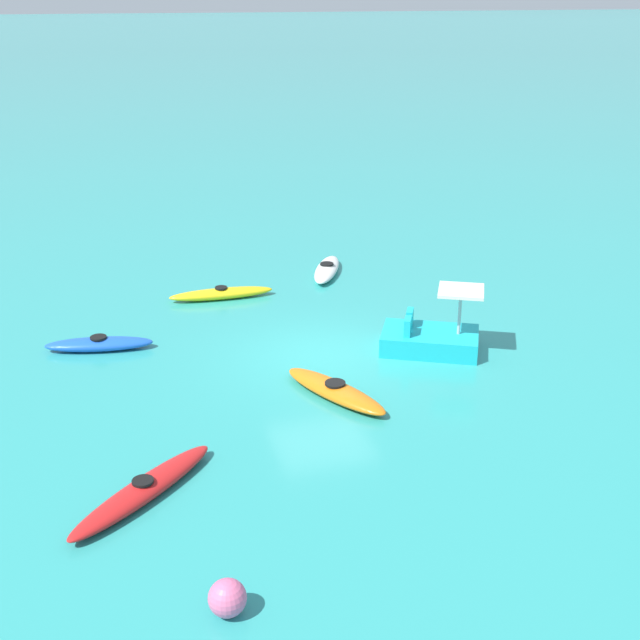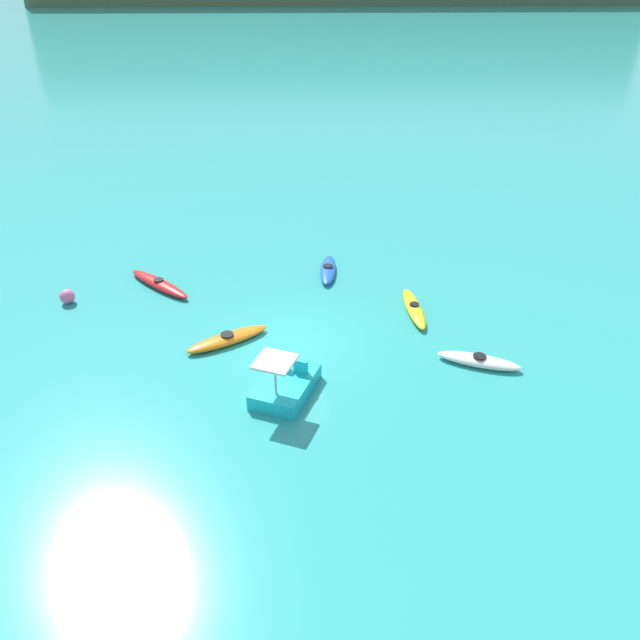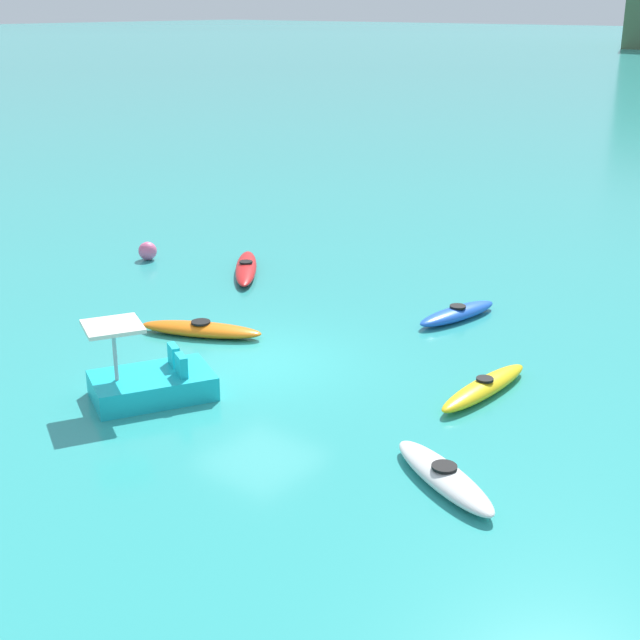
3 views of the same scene
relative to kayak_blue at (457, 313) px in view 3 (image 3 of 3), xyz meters
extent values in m
plane|color=teal|center=(-1.96, -5.30, -0.16)|extent=(600.00, 600.00, 0.00)
ellipsoid|color=blue|center=(0.00, 0.00, 0.00)|extent=(1.10, 2.77, 0.32)
cylinder|color=black|center=(0.00, 0.00, 0.18)|extent=(0.48, 0.48, 0.05)
ellipsoid|color=orange|center=(-4.19, -4.96, 0.00)|extent=(3.06, 2.00, 0.32)
cylinder|color=black|center=(-4.19, -4.96, 0.18)|extent=(0.62, 0.62, 0.05)
ellipsoid|color=red|center=(-7.00, -0.47, 0.00)|extent=(2.85, 3.08, 0.32)
cylinder|color=black|center=(-7.00, -0.47, 0.18)|extent=(0.55, 0.55, 0.05)
ellipsoid|color=white|center=(4.13, -7.27, 0.00)|extent=(2.76, 1.79, 0.32)
cylinder|color=black|center=(4.13, -7.27, 0.18)|extent=(0.58, 0.58, 0.05)
ellipsoid|color=yellow|center=(2.83, -3.63, 0.00)|extent=(0.64, 3.07, 0.32)
cylinder|color=black|center=(2.83, -3.63, 0.18)|extent=(0.37, 0.37, 0.05)
cube|color=#19B7C6|center=(-2.36, -8.04, 0.09)|extent=(2.42, 2.82, 0.50)
cube|color=#19B7C6|center=(-1.84, -7.68, 0.56)|extent=(0.46, 0.34, 0.44)
cube|color=#19B7C6|center=(-2.37, -7.41, 0.56)|extent=(0.46, 0.34, 0.44)
cylinder|color=#B2B2B7|center=(-2.67, -8.66, 0.89)|extent=(0.08, 0.08, 1.10)
cube|color=silver|center=(-2.67, -8.66, 1.48)|extent=(1.48, 1.48, 0.08)
sphere|color=pink|center=(-10.39, -1.38, 0.12)|extent=(0.57, 0.57, 0.57)
camera|label=1|loc=(-20.14, 0.08, 8.40)|focal=46.81mm
camera|label=2|loc=(-3.08, -23.50, 11.81)|focal=34.90mm
camera|label=3|loc=(10.80, -18.64, 7.45)|focal=49.73mm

